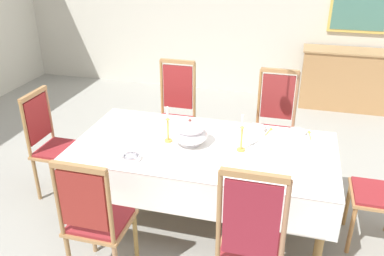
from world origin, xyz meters
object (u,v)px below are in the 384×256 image
at_px(bowl_near_right, 257,128).
at_px(sideboard, 349,80).
at_px(bowl_far_left, 131,157).
at_px(dining_table, 204,153).
at_px(chair_head_west, 53,142).
at_px(candlestick_west, 168,128).
at_px(bowl_near_left, 297,132).
at_px(spoon_primary, 309,133).
at_px(chair_north_b, 275,123).
at_px(candlestick_east, 242,137).
at_px(chair_south_b, 251,243).
at_px(spoon_secondary, 270,130).
at_px(chair_south_a, 95,219).
at_px(soup_tureen, 190,132).
at_px(chair_north_a, 175,112).

relative_size(bowl_near_right, sideboard, 0.12).
bearing_deg(bowl_far_left, sideboard, 60.22).
relative_size(dining_table, chair_head_west, 2.10).
xyz_separation_m(candlestick_west, sideboard, (1.84, 3.15, -0.42)).
distance_m(dining_table, bowl_near_left, 0.92).
bearing_deg(spoon_primary, chair_north_b, 119.60).
relative_size(candlestick_east, bowl_far_left, 2.10).
height_order(chair_south_b, bowl_near_right, chair_south_b).
xyz_separation_m(candlestick_east, spoon_secondary, (0.21, 0.46, -0.13)).
relative_size(candlestick_west, bowl_near_left, 1.98).
xyz_separation_m(chair_south_a, spoon_secondary, (1.11, 1.43, 0.18)).
bearing_deg(chair_north_b, bowl_far_left, 51.81).
bearing_deg(spoon_secondary, soup_tureen, -128.75).
bearing_deg(bowl_far_left, spoon_secondary, 38.97).
height_order(bowl_near_left, sideboard, sideboard).
bearing_deg(soup_tureen, chair_head_west, 180.00).
relative_size(candlestick_east, bowl_near_left, 1.99).
relative_size(candlestick_west, sideboard, 0.23).
height_order(dining_table, bowl_far_left, bowl_far_left).
relative_size(chair_north_a, candlestick_west, 3.49).
xyz_separation_m(dining_table, sideboard, (1.51, 3.15, -0.21)).
distance_m(chair_south_b, bowl_far_left, 1.23).
bearing_deg(spoon_secondary, bowl_near_left, 16.23).
bearing_deg(bowl_near_right, bowl_near_left, 3.90).
bearing_deg(dining_table, chair_head_west, -180.00).
bearing_deg(spoon_primary, candlestick_west, -164.13).
height_order(chair_head_west, spoon_secondary, chair_head_west).
xyz_separation_m(spoon_secondary, sideboard, (0.97, 2.69, -0.29)).
height_order(spoon_primary, spoon_secondary, same).
xyz_separation_m(chair_head_west, spoon_secondary, (2.07, 0.46, 0.18)).
bearing_deg(chair_south_a, chair_north_a, 90.00).
height_order(dining_table, chair_south_b, chair_south_b).
relative_size(chair_south_a, bowl_near_right, 6.11).
relative_size(soup_tureen, sideboard, 0.22).
bearing_deg(candlestick_west, chair_south_a, -103.93).
height_order(candlestick_west, bowl_near_left, candlestick_west).
distance_m(soup_tureen, sideboard, 3.58).
bearing_deg(bowl_far_left, bowl_near_left, 33.22).
relative_size(bowl_far_left, spoon_primary, 0.90).
relative_size(soup_tureen, candlestick_west, 0.93).
bearing_deg(soup_tureen, chair_north_b, 55.14).
bearing_deg(candlestick_west, bowl_near_right, 30.72).
distance_m(chair_north_a, chair_head_west, 1.37).
height_order(chair_head_west, bowl_near_left, chair_head_west).
height_order(chair_north_b, candlestick_east, chair_north_b).
xyz_separation_m(chair_north_a, chair_south_b, (1.12, -1.95, 0.01)).
relative_size(chair_south_a, candlestick_east, 3.22).
height_order(dining_table, soup_tureen, soup_tureen).
xyz_separation_m(chair_head_west, spoon_primary, (2.43, 0.49, 0.18)).
bearing_deg(candlestick_west, bowl_far_left, -116.26).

